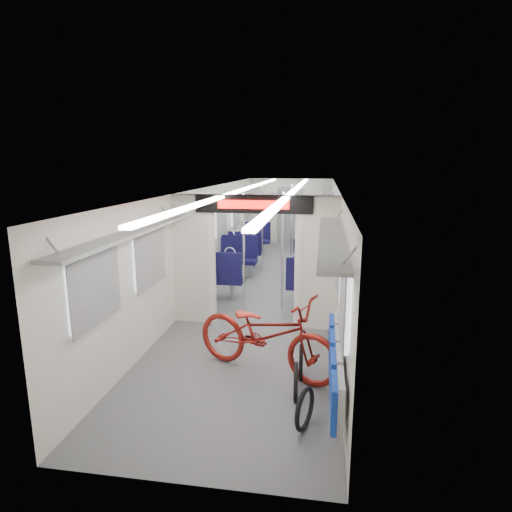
# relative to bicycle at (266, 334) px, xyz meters

# --- Properties ---
(carriage) EXTENTS (12.00, 12.02, 2.31)m
(carriage) POSITION_rel_bicycle_xyz_m (-0.44, 3.52, 0.94)
(carriage) COLOR #515456
(carriage) RESTS_ON ground
(bicycle) EXTENTS (2.26, 1.49, 1.12)m
(bicycle) POSITION_rel_bicycle_xyz_m (0.00, 0.00, 0.00)
(bicycle) COLOR maroon
(bicycle) RESTS_ON ground
(flip_bench) EXTENTS (0.12, 2.13, 0.54)m
(flip_bench) POSITION_rel_bicycle_xyz_m (0.91, -0.78, 0.02)
(flip_bench) COLOR gray
(flip_bench) RESTS_ON carriage
(bike_hoop_a) EXTENTS (0.21, 0.47, 0.48)m
(bike_hoop_a) POSITION_rel_bicycle_xyz_m (0.59, -1.22, -0.35)
(bike_hoop_a) COLOR black
(bike_hoop_a) RESTS_ON ground
(bike_hoop_b) EXTENTS (0.07, 0.49, 0.49)m
(bike_hoop_b) POSITION_rel_bicycle_xyz_m (0.46, -0.66, -0.34)
(bike_hoop_b) COLOR black
(bike_hoop_b) RESTS_ON ground
(bike_hoop_c) EXTENTS (0.07, 0.50, 0.49)m
(bike_hoop_c) POSITION_rel_bicycle_xyz_m (0.49, -0.13, -0.34)
(bike_hoop_c) COLOR black
(bike_hoop_c) RESTS_ON ground
(seat_bay_near_left) EXTENTS (0.95, 2.25, 1.15)m
(seat_bay_near_left) POSITION_rel_bicycle_xyz_m (-1.38, 4.05, 0.00)
(seat_bay_near_left) COLOR black
(seat_bay_near_left) RESTS_ON ground
(seat_bay_near_right) EXTENTS (0.93, 2.17, 1.13)m
(seat_bay_near_right) POSITION_rel_bicycle_xyz_m (0.49, 3.85, -0.01)
(seat_bay_near_right) COLOR black
(seat_bay_near_right) RESTS_ON ground
(seat_bay_far_left) EXTENTS (0.92, 2.10, 1.11)m
(seat_bay_far_left) POSITION_rel_bicycle_xyz_m (-1.38, 6.93, -0.02)
(seat_bay_far_left) COLOR black
(seat_bay_far_left) RESTS_ON ground
(seat_bay_far_right) EXTENTS (0.93, 2.18, 1.13)m
(seat_bay_far_right) POSITION_rel_bicycle_xyz_m (0.49, 7.16, -0.00)
(seat_bay_far_right) COLOR black
(seat_bay_far_right) RESTS_ON ground
(stanchion_near_left) EXTENTS (0.04, 0.04, 2.30)m
(stanchion_near_left) POSITION_rel_bicycle_xyz_m (-0.72, 2.27, 0.59)
(stanchion_near_left) COLOR silver
(stanchion_near_left) RESTS_ON ground
(stanchion_near_right) EXTENTS (0.04, 0.04, 2.30)m
(stanchion_near_right) POSITION_rel_bicycle_xyz_m (-0.04, 2.66, 0.59)
(stanchion_near_right) COLOR silver
(stanchion_near_right) RESTS_ON ground
(stanchion_far_left) EXTENTS (0.04, 0.04, 2.30)m
(stanchion_far_left) POSITION_rel_bicycle_xyz_m (-0.86, 5.63, 0.59)
(stanchion_far_left) COLOR silver
(stanchion_far_left) RESTS_ON ground
(stanchion_far_right) EXTENTS (0.04, 0.04, 2.30)m
(stanchion_far_right) POSITION_rel_bicycle_xyz_m (-0.09, 5.51, 0.59)
(stanchion_far_right) COLOR silver
(stanchion_far_right) RESTS_ON ground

